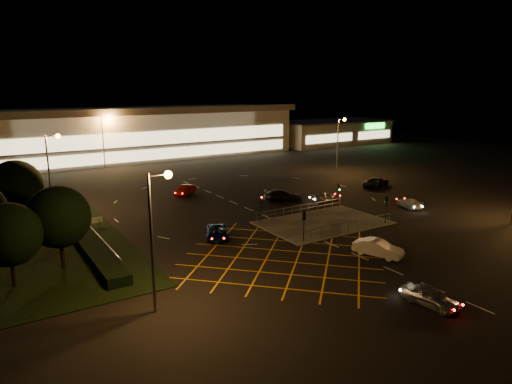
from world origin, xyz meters
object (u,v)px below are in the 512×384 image
car_queue_white (378,248)px  car_east_grey (376,182)px  car_left_blue (217,232)px  car_circ_red (186,190)px  signal_se (386,204)px  signal_ne (339,191)px  car_near_silver (431,297)px  signal_sw (304,220)px  car_far_dkgrey (283,196)px  car_approach_white (409,203)px  signal_nw (261,203)px  car_right_silver (325,197)px

car_queue_white → car_east_grey: car_east_grey is taller
car_left_blue → car_circ_red: bearing=100.6°
signal_se → signal_ne: size_ratio=1.00×
car_near_silver → car_east_grey: size_ratio=0.77×
signal_sw → signal_ne: same height
signal_ne → car_left_blue: 19.11m
car_far_dkgrey → car_approach_white: size_ratio=1.28×
signal_nw → car_east_grey: 26.87m
car_right_silver → car_far_dkgrey: bearing=62.7°
car_circ_red → car_east_grey: car_east_grey is taller
car_right_silver → car_circ_red: bearing=53.0°
signal_se → car_left_blue: (-18.91, 5.77, -1.71)m
signal_ne → car_approach_white: (8.16, -4.67, -1.76)m
car_near_silver → car_approach_white: 28.40m
signal_nw → car_near_silver: bearing=-91.9°
car_right_silver → car_circ_red: (-14.74, 13.92, 0.06)m
car_east_grey → car_queue_white: bearing=111.8°
car_far_dkgrey → car_approach_white: bearing=-103.1°
car_far_dkgrey → car_right_silver: bearing=-92.1°
car_left_blue → car_far_dkgrey: size_ratio=0.89×
car_left_blue → signal_nw: bearing=43.0°
car_left_blue → car_right_silver: car_left_blue is taller
signal_nw → car_left_blue: bearing=-162.2°
signal_se → car_right_silver: size_ratio=0.84×
car_left_blue → car_circ_red: size_ratio=1.11×
car_circ_red → car_left_blue: bearing=-53.3°
car_east_grey → car_approach_white: 12.67m
signal_nw → car_circ_red: (-1.66, 17.78, -1.66)m
car_queue_white → car_left_blue: size_ratio=0.98×
signal_se → signal_ne: (0.00, 7.99, 0.00)m
signal_sw → signal_ne: size_ratio=1.00×
signal_nw → car_far_dkgrey: signal_nw is taller
signal_nw → car_left_blue: signal_nw is taller
signal_nw → car_near_silver: 23.92m
car_near_silver → car_left_blue: (-6.11, 21.63, -0.06)m
car_left_blue → car_approach_white: (27.06, -2.46, -0.05)m
car_approach_white → signal_ne: bearing=-10.8°
car_queue_white → signal_ne: bearing=38.8°
car_left_blue → signal_ne: bearing=31.9°
car_left_blue → car_far_dkgrey: 17.77m
car_left_blue → car_circ_red: (5.24, 19.99, 0.04)m
car_queue_white → car_far_dkgrey: car_far_dkgrey is taller
signal_ne → car_queue_white: signal_ne is taller
signal_sw → car_approach_white: bearing=-170.7°
signal_se → car_queue_white: bearing=38.7°
signal_sw → signal_se: same height
signal_nw → car_far_dkgrey: (8.25, 7.08, -1.59)m
signal_sw → car_near_silver: signal_sw is taller
signal_sw → signal_se: 12.00m
signal_nw → car_approach_white: signal_nw is taller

